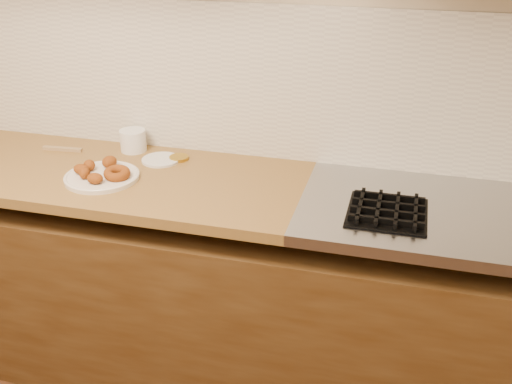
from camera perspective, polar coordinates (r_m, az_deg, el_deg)
wall_back at (r=2.40m, az=-5.87°, el=14.21°), size 4.00×0.02×2.70m
base_cabinet at (r=2.52m, az=-7.33°, el=-9.33°), size 3.60×0.60×0.77m
butcher_block at (r=2.58m, az=-21.52°, el=2.40°), size 2.30×0.62×0.04m
stovetop at (r=2.14m, az=21.83°, el=-2.55°), size 1.30×0.62×0.04m
backsplash at (r=2.42m, az=-5.81°, el=10.68°), size 3.60×0.02×0.60m
burner_grates at (r=2.05m, az=21.48°, el=-2.74°), size 0.91×0.26×0.03m
donut_plate at (r=2.30m, az=-14.46°, el=1.40°), size 0.28×0.28×0.02m
ring_donut at (r=2.26m, az=-13.12°, el=1.76°), size 0.14×0.14×0.04m
fried_dough_chunks at (r=2.31m, az=-15.21°, el=2.14°), size 0.16×0.21×0.05m
plastic_tub at (r=2.53m, az=-11.63°, el=4.83°), size 0.12×0.12×0.09m
tub_lid at (r=2.42m, az=-9.05°, el=3.05°), size 0.18×0.18×0.01m
brass_jar_lid at (r=2.42m, az=-7.35°, el=3.24°), size 0.09×0.09×0.01m
wooden_utensil at (r=2.62m, az=-17.94°, el=3.92°), size 0.17×0.03×0.01m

